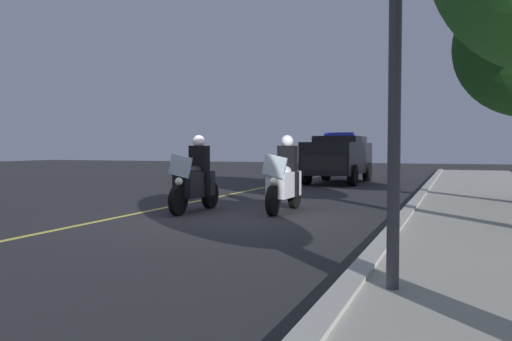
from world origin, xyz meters
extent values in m
plane|color=#28282B|center=(0.00, 0.00, 0.00)|extent=(80.00, 80.00, 0.00)
cube|color=#B7B5AD|center=(0.00, 3.46, 0.07)|extent=(48.00, 0.24, 0.15)
cube|color=#E0D14C|center=(0.00, -2.11, 0.00)|extent=(48.00, 0.12, 0.01)
cylinder|color=black|center=(0.18, -1.08, 0.32)|extent=(0.64, 0.13, 0.64)
cylinder|color=black|center=(-1.32, -1.06, 0.32)|extent=(0.64, 0.15, 0.64)
cube|color=black|center=(-0.55, -1.07, 0.62)|extent=(1.21, 0.46, 0.56)
ellipsoid|color=black|center=(-0.50, -1.07, 0.92)|extent=(0.57, 0.33, 0.24)
cube|color=silver|center=(0.08, -1.08, 1.05)|extent=(0.07, 0.56, 0.53)
sphere|color=#F9F4CC|center=(0.14, -1.08, 0.72)|extent=(0.17, 0.17, 0.17)
sphere|color=red|center=(-0.06, -1.24, 0.98)|extent=(0.09, 0.09, 0.09)
sphere|color=#1933F2|center=(-0.05, -0.92, 0.98)|extent=(0.09, 0.09, 0.09)
cube|color=black|center=(-0.78, -1.07, 1.18)|extent=(0.29, 0.40, 0.60)
cube|color=black|center=(-0.72, -0.87, 0.62)|extent=(0.18, 0.14, 0.56)
cube|color=black|center=(-0.73, -1.27, 0.62)|extent=(0.18, 0.14, 0.56)
sphere|color=white|center=(-0.76, -1.07, 1.58)|extent=(0.28, 0.28, 0.28)
cylinder|color=black|center=(-0.51, 0.80, 0.32)|extent=(0.64, 0.13, 0.64)
cylinder|color=black|center=(-2.01, 0.82, 0.32)|extent=(0.64, 0.15, 0.64)
cube|color=silver|center=(-1.24, 0.81, 0.62)|extent=(1.21, 0.46, 0.56)
ellipsoid|color=silver|center=(-1.19, 0.81, 0.92)|extent=(0.57, 0.33, 0.24)
cube|color=silver|center=(-0.61, 0.80, 1.05)|extent=(0.07, 0.56, 0.53)
sphere|color=#F9F4CC|center=(-0.55, 0.80, 0.72)|extent=(0.17, 0.17, 0.17)
sphere|color=red|center=(-0.74, 0.64, 0.98)|extent=(0.09, 0.09, 0.09)
sphere|color=#1933F2|center=(-0.74, 0.96, 0.98)|extent=(0.09, 0.09, 0.09)
cube|color=black|center=(-1.47, 0.81, 1.18)|extent=(0.29, 0.40, 0.60)
cube|color=black|center=(-1.41, 1.01, 0.62)|extent=(0.18, 0.14, 0.56)
cube|color=black|center=(-1.41, 0.61, 0.62)|extent=(0.18, 0.14, 0.56)
sphere|color=silver|center=(-1.45, 0.81, 1.58)|extent=(0.28, 0.28, 0.28)
cube|color=black|center=(-11.40, -0.13, 1.02)|extent=(4.93, 1.98, 1.24)
cube|color=black|center=(-11.70, -0.12, 1.72)|extent=(2.43, 1.79, 0.36)
cube|color=#2633D8|center=(-11.50, -0.12, 1.98)|extent=(0.30, 1.20, 0.14)
cube|color=black|center=(-9.00, -0.16, 0.88)|extent=(0.15, 1.62, 0.56)
cylinder|color=black|center=(-9.84, 0.75, 0.40)|extent=(0.80, 0.29, 0.80)
cylinder|color=black|center=(-9.87, -1.05, 0.40)|extent=(0.80, 0.29, 0.80)
cylinder|color=black|center=(-12.94, 0.80, 0.40)|extent=(0.80, 0.29, 0.80)
cylinder|color=black|center=(-12.97, -1.00, 0.40)|extent=(0.80, 0.29, 0.80)
cylinder|color=#38383D|center=(4.94, 3.86, 2.02)|extent=(0.12, 0.12, 3.84)
camera|label=1|loc=(10.10, 4.43, 1.44)|focal=37.58mm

